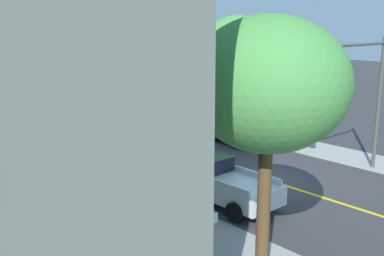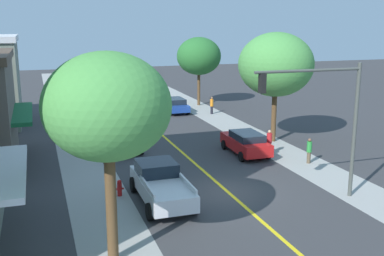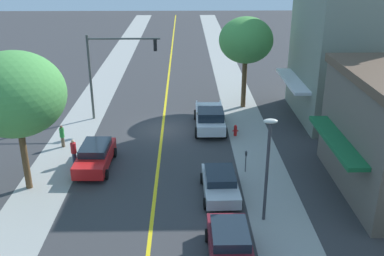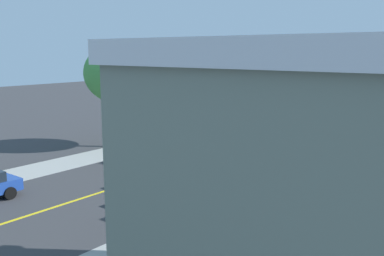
% 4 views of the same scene
% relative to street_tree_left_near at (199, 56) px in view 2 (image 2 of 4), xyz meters
% --- Properties ---
extents(ground_plane, '(140.00, 140.00, 0.00)m').
position_rel_street_tree_left_near_xyz_m(ground_plane, '(-7.29, -25.19, -5.23)').
color(ground_plane, '#38383A').
extents(sidewalk_left, '(3.13, 126.00, 0.01)m').
position_rel_street_tree_left_near_xyz_m(sidewalk_left, '(-13.90, -25.19, -5.22)').
color(sidewalk_left, '#9E9E99').
rests_on(sidewalk_left, ground).
extents(sidewalk_right, '(3.13, 126.00, 0.01)m').
position_rel_street_tree_left_near_xyz_m(sidewalk_right, '(-0.68, -25.19, -5.22)').
color(sidewalk_right, '#9E9E99').
rests_on(sidewalk_right, ground).
extents(road_centerline_stripe, '(0.20, 126.00, 0.00)m').
position_rel_street_tree_left_near_xyz_m(road_centerline_stripe, '(-7.29, -25.19, -5.22)').
color(road_centerline_stripe, yellow).
rests_on(road_centerline_stripe, ground).
extents(street_tree_left_near, '(4.67, 4.67, 7.22)m').
position_rel_street_tree_left_near_xyz_m(street_tree_left_near, '(0.00, 0.00, 0.00)').
color(street_tree_left_near, brown).
rests_on(street_tree_left_near, ground).
extents(street_tree_right_corner, '(4.55, 4.55, 7.82)m').
position_rel_street_tree_left_near_xyz_m(street_tree_right_corner, '(-14.20, -30.46, 0.63)').
color(street_tree_right_corner, brown).
rests_on(street_tree_right_corner, ground).
extents(street_tree_left_far, '(5.48, 5.48, 8.07)m').
position_rel_street_tree_left_near_xyz_m(street_tree_left_far, '(0.12, -16.41, 0.50)').
color(street_tree_left_far, brown).
rests_on(street_tree_left_far, ground).
extents(fire_hydrant, '(0.44, 0.24, 0.86)m').
position_rel_street_tree_left_near_xyz_m(fire_hydrant, '(-12.80, -23.94, -4.80)').
color(fire_hydrant, red).
rests_on(fire_hydrant, ground).
extents(parking_meter, '(0.12, 0.18, 1.40)m').
position_rel_street_tree_left_near_xyz_m(parking_meter, '(-12.81, -18.14, -4.30)').
color(parking_meter, '#4C4C51').
rests_on(parking_meter, ground).
extents(traffic_light_mast, '(5.74, 0.32, 6.86)m').
position_rel_street_tree_left_near_xyz_m(traffic_light_mast, '(-3.25, -27.73, -0.55)').
color(traffic_light_mast, '#474C47').
rests_on(traffic_light_mast, ground).
extents(street_lamp, '(0.70, 0.36, 5.58)m').
position_rel_street_tree_left_near_xyz_m(street_lamp, '(-13.08, -12.90, -1.71)').
color(street_lamp, '#38383D').
rests_on(street_lamp, ground).
extents(red_sedan_right_curb, '(2.20, 4.73, 1.53)m').
position_rel_street_tree_left_near_xyz_m(red_sedan_right_curb, '(-3.32, -18.94, -4.41)').
color(red_sedan_right_curb, red).
rests_on(red_sedan_right_curb, ground).
extents(blue_sedan_right_curb, '(2.07, 4.50, 1.44)m').
position_rel_street_tree_left_near_xyz_m(blue_sedan_right_curb, '(-3.64, -3.15, -4.46)').
color(blue_sedan_right_curb, '#1E429E').
rests_on(blue_sedan_right_curb, ground).
extents(maroon_sedan_left_curb, '(2.08, 4.32, 1.54)m').
position_rel_street_tree_left_near_xyz_m(maroon_sedan_left_curb, '(-11.00, -9.72, -4.41)').
color(maroon_sedan_left_curb, maroon).
rests_on(maroon_sedan_left_curb, ground).
extents(silver_sedan_left_curb, '(2.16, 4.32, 1.36)m').
position_rel_street_tree_left_near_xyz_m(silver_sedan_left_curb, '(-11.00, -15.41, -4.49)').
color(silver_sedan_left_curb, '#B7BABF').
rests_on(silver_sedan_left_curb, ground).
extents(white_pickup_truck, '(2.40, 5.59, 1.83)m').
position_rel_street_tree_left_near_xyz_m(white_pickup_truck, '(-10.97, -25.29, -4.31)').
color(white_pickup_truck, silver).
rests_on(white_pickup_truck, ground).
extents(pedestrian_orange_shirt, '(0.32, 0.32, 1.68)m').
position_rel_street_tree_left_near_xyz_m(pedestrian_orange_shirt, '(-0.46, -5.08, -4.33)').
color(pedestrian_orange_shirt, black).
rests_on(pedestrian_orange_shirt, ground).
extents(pedestrian_green_shirt, '(0.32, 0.32, 1.62)m').
position_rel_street_tree_left_near_xyz_m(pedestrian_green_shirt, '(-0.42, -22.14, -4.36)').
color(pedestrian_green_shirt, brown).
rests_on(pedestrian_green_shirt, ground).
extents(pedestrian_red_shirt, '(0.36, 0.36, 1.68)m').
position_rel_street_tree_left_near_xyz_m(pedestrian_red_shirt, '(-1.84, -19.49, -4.34)').
color(pedestrian_red_shirt, '#33384C').
rests_on(pedestrian_red_shirt, ground).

